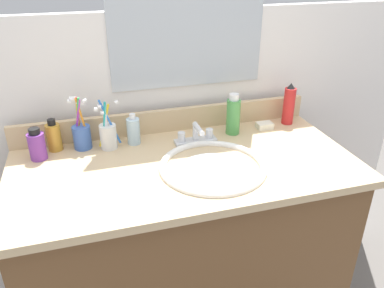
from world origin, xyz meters
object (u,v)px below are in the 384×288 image
Objects in this scene: bottle_gel_clear at (133,131)px; bottle_oil_amber at (54,136)px; bottle_toner_green at (233,115)px; soap_bar at (265,125)px; bottle_cream_purple at (37,145)px; bottle_spray_red at (289,105)px; cup_white_ceramic at (108,135)px; faucet at (196,136)px; cup_blue_plastic at (82,134)px.

bottle_oil_amber is at bearing 174.42° from bottle_gel_clear.
bottle_oil_amber reaches higher than bottle_gel_clear.
soap_bar is (0.14, 0.01, -0.06)m from bottle_toner_green.
bottle_toner_green reaches higher than soap_bar.
bottle_oil_amber is at bearing 175.90° from bottle_toner_green.
bottle_spray_red is at bearing 1.98° from bottle_cream_purple.
bottle_spray_red reaches higher than soap_bar.
cup_white_ceramic is at bearing -12.38° from bottle_oil_amber.
bottle_oil_amber is at bearing 169.76° from faucet.
cup_white_ceramic reaches higher than bottle_oil_amber.
bottle_cream_purple is 0.66× the size of bottle_spray_red.
cup_blue_plastic is (0.15, 0.04, 0.00)m from bottle_cream_purple.
bottle_gel_clear is 0.53m from soap_bar.
faucet is 1.33× the size of bottle_oil_amber.
bottle_gel_clear is 0.19m from cup_blue_plastic.
bottle_spray_red is 0.88× the size of cup_blue_plastic.
cup_blue_plastic is (-0.41, 0.08, 0.03)m from faucet.
bottle_toner_green reaches higher than bottle_gel_clear.
soap_bar is (0.72, -0.03, -0.04)m from cup_blue_plastic.
bottle_gel_clear is at bearing 4.58° from bottle_cream_purple.
bottle_toner_green is (0.73, 0.01, 0.02)m from bottle_cream_purple.
bottle_spray_red is at bearing 10.40° from soap_bar.
bottle_oil_amber is 0.93m from bottle_spray_red.
bottle_gel_clear is at bearing 176.99° from bottle_toner_green.
cup_white_ceramic is 0.63m from soap_bar.
bottle_toner_green is 0.48m from cup_white_ceramic.
cup_blue_plastic is at bearing 179.38° from bottle_spray_red.
faucet is 0.84× the size of cup_white_ceramic.
faucet is at bearing -8.96° from cup_white_ceramic.
bottle_cream_purple is at bearing -179.48° from bottle_toner_green.
faucet is 0.43m from bottle_spray_red.
bottle_toner_green is at bearing 14.79° from faucet.
cup_blue_plastic is at bearing 162.05° from cup_white_ceramic.
cup_white_ceramic reaches higher than soap_bar.
bottle_gel_clear is 0.68× the size of bottle_spray_red.
bottle_spray_red reaches higher than bottle_toner_green.
bottle_toner_green is at bearing -4.10° from bottle_oil_amber.
cup_white_ceramic reaches higher than bottle_cream_purple.
bottle_cream_purple is at bearing -134.74° from bottle_oil_amber.
cup_blue_plastic reaches higher than bottle_oil_amber.
faucet is 0.52m from bottle_oil_amber.
faucet is 0.32m from cup_white_ceramic.
cup_blue_plastic reaches higher than bottle_gel_clear.
bottle_gel_clear is (0.34, 0.03, -0.00)m from bottle_cream_purple.
bottle_oil_amber is 0.08m from bottle_cream_purple.
bottle_toner_green is 0.26m from bottle_spray_red.
faucet is at bearing -11.03° from cup_blue_plastic.
cup_blue_plastic is 0.72m from soap_bar.
cup_white_ceramic reaches higher than bottle_toner_green.
faucet is 0.56m from bottle_cream_purple.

